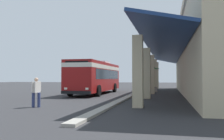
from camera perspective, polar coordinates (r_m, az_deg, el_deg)
name	(u,v)px	position (r m, az deg, el deg)	size (l,w,h in m)	color
ground	(164,93)	(27.22, 12.10, -5.18)	(120.00, 120.00, 0.00)	#2D2D30
curb_strip	(136,93)	(25.16, 5.63, -5.35)	(35.02, 0.50, 0.12)	#9E998E
transit_bus	(96,75)	(24.91, -3.72, -1.27)	(11.22, 2.88, 3.34)	maroon
pedestrian	(36,91)	(14.01, -17.21, -4.63)	(0.64, 0.42, 1.62)	navy
potted_palm	(153,86)	(28.77, 9.57, -3.71)	(1.96, 1.57, 2.92)	gray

